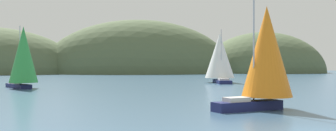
# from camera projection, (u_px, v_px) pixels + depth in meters

# --- Properties ---
(headland_right) EXTENTS (55.37, 44.00, 35.83)m
(headland_right) POSITION_uv_depth(u_px,v_px,m) (263.00, 73.00, 164.09)
(headland_right) COLOR #4C5B3D
(headland_right) RESTS_ON ground_plane
(headland_center) EXTENTS (80.02, 44.00, 44.33)m
(headland_center) POSITION_uv_depth(u_px,v_px,m) (140.00, 73.00, 154.06)
(headland_center) COLOR #4C5B3D
(headland_center) RESTS_ON ground_plane
(sailboat_orange_sail) EXTENTS (7.78, 5.23, 9.34)m
(sailboat_orange_sail) POSITION_uv_depth(u_px,v_px,m) (266.00, 54.00, 31.31)
(sailboat_orange_sail) COLOR #191E4C
(sailboat_orange_sail) RESTS_ON ground_plane
(sailboat_white_mainsail) EXTENTS (6.76, 10.01, 10.78)m
(sailboat_white_mainsail) POSITION_uv_depth(u_px,v_px,m) (220.00, 57.00, 75.98)
(sailboat_white_mainsail) COLOR #191E4C
(sailboat_white_mainsail) RESTS_ON ground_plane
(sailboat_green_sail) EXTENTS (6.64, 8.49, 9.84)m
(sailboat_green_sail) POSITION_uv_depth(u_px,v_px,m) (23.00, 56.00, 57.28)
(sailboat_green_sail) COLOR #191E4C
(sailboat_green_sail) RESTS_ON ground_plane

